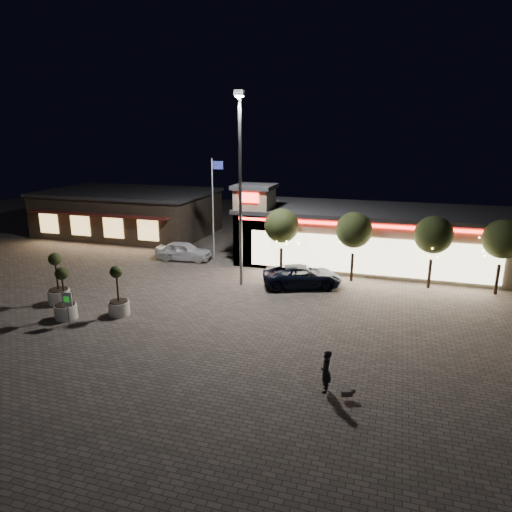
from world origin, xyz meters
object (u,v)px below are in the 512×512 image
(planter_mid, at_px, (65,303))
(pedestrian, at_px, (326,371))
(valet_sign, at_px, (67,302))
(planter_left, at_px, (58,288))
(white_sedan, at_px, (184,251))
(pickup_truck, at_px, (302,276))

(planter_mid, bearing_deg, pedestrian, -11.80)
(valet_sign, bearing_deg, planter_left, 137.36)
(white_sedan, height_order, planter_left, planter_left)
(valet_sign, bearing_deg, pedestrian, -9.87)
(white_sedan, relative_size, pedestrian, 2.57)
(planter_left, relative_size, valet_sign, 1.72)
(pickup_truck, bearing_deg, pedestrian, 174.76)
(planter_mid, xyz_separation_m, valet_sign, (0.70, -0.64, 0.36))
(pickup_truck, relative_size, valet_sign, 2.85)
(white_sedan, distance_m, pedestrian, 20.90)
(planter_left, bearing_deg, white_sedan, 75.00)
(pedestrian, distance_m, valet_sign, 14.28)
(pedestrian, bearing_deg, white_sedan, -141.94)
(pickup_truck, relative_size, planter_mid, 1.77)
(white_sedan, distance_m, valet_sign, 13.29)
(pickup_truck, relative_size, pedestrian, 2.99)
(pedestrian, bearing_deg, pickup_truck, -167.43)
(pedestrian, xyz_separation_m, valet_sign, (-14.06, 2.45, 0.40))
(white_sedan, xyz_separation_m, valet_sign, (-0.28, -13.27, 0.51))
(pickup_truck, bearing_deg, planter_mid, 107.82)
(pickup_truck, height_order, valet_sign, valet_sign)
(white_sedan, height_order, planter_mid, planter_mid)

